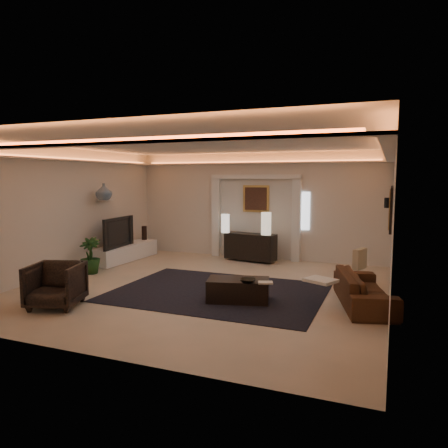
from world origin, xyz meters
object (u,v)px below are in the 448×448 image
at_px(console, 250,246).
at_px(coffee_table, 238,290).
at_px(armchair, 56,285).
at_px(sofa, 364,289).

distance_m(console, coffee_table, 3.71).
distance_m(coffee_table, armchair, 3.18).
relative_size(console, armchair, 1.64).
bearing_deg(coffee_table, armchair, -166.56).
bearing_deg(armchair, console, 52.23).
distance_m(console, sofa, 4.31).
height_order(coffee_table, armchair, armchair).
relative_size(console, sofa, 0.71).
relative_size(console, coffee_table, 1.27).
height_order(console, armchair, armchair).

